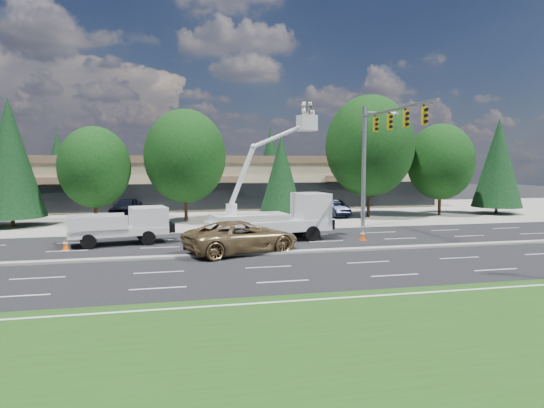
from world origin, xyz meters
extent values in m
plane|color=black|center=(0.00, 0.00, 0.00)|extent=(140.00, 140.00, 0.00)
cube|color=gray|center=(0.00, 20.00, 0.01)|extent=(140.00, 22.00, 0.01)
cube|color=#1F4313|center=(0.00, -13.00, 0.01)|extent=(140.00, 10.00, 0.01)
cube|color=gray|center=(0.00, 0.00, 0.06)|extent=(120.00, 0.55, 0.12)
cube|color=tan|center=(0.00, 30.00, 2.50)|extent=(50.00, 15.00, 5.00)
cube|color=brown|center=(0.00, 30.00, 5.15)|extent=(50.40, 15.40, 0.70)
cube|color=black|center=(0.00, 22.45, 1.50)|extent=(48.00, 0.12, 2.60)
cylinder|color=#332114|center=(-16.00, 15.00, 0.40)|extent=(0.26, 0.26, 0.80)
cone|color=black|center=(-16.00, 15.00, 5.21)|extent=(4.92, 4.92, 9.00)
cylinder|color=#332114|center=(-10.00, 15.00, 1.25)|extent=(0.28, 0.28, 2.49)
ellipsoid|color=black|center=(-10.00, 15.00, 4.50)|extent=(5.53, 5.53, 6.36)
cylinder|color=#332114|center=(-3.00, 15.00, 1.48)|extent=(0.28, 0.28, 2.97)
ellipsoid|color=black|center=(-3.00, 15.00, 5.36)|extent=(6.60, 6.60, 7.59)
cylinder|color=#332114|center=(5.00, 15.00, 0.40)|extent=(0.26, 0.26, 0.80)
cone|color=black|center=(5.00, 15.00, 3.86)|extent=(3.65, 3.65, 6.67)
cylinder|color=#332114|center=(13.00, 15.00, 1.74)|extent=(0.28, 0.28, 3.49)
ellipsoid|color=black|center=(13.00, 15.00, 6.29)|extent=(7.75, 7.75, 8.91)
cylinder|color=#332114|center=(20.00, 15.00, 1.36)|extent=(0.28, 0.28, 2.72)
ellipsoid|color=black|center=(20.00, 15.00, 4.90)|extent=(6.04, 6.04, 6.94)
cylinder|color=#332114|center=(26.00, 15.00, 0.40)|extent=(0.26, 0.26, 0.80)
cone|color=black|center=(26.00, 15.00, 4.82)|extent=(4.56, 4.56, 8.33)
cylinder|color=#332114|center=(-18.00, 42.00, 0.40)|extent=(0.26, 0.26, 0.80)
cone|color=black|center=(-18.00, 42.00, 4.76)|extent=(4.50, 4.50, 8.23)
cylinder|color=#332114|center=(-4.00, 42.00, 0.40)|extent=(0.26, 0.26, 0.80)
cone|color=black|center=(-4.00, 42.00, 6.03)|extent=(5.70, 5.70, 10.42)
cylinder|color=#332114|center=(10.00, 42.00, 0.40)|extent=(0.26, 0.26, 0.80)
cone|color=black|center=(10.00, 42.00, 5.15)|extent=(4.87, 4.87, 8.90)
cylinder|color=#332114|center=(22.00, 42.00, 0.40)|extent=(0.26, 0.26, 0.80)
cone|color=black|center=(22.00, 42.00, 5.13)|extent=(4.85, 4.85, 8.86)
cylinder|color=gray|center=(10.00, 9.20, 4.50)|extent=(0.32, 0.32, 9.00)
cylinder|color=gray|center=(10.00, 4.20, 8.30)|extent=(0.20, 10.00, 0.20)
cylinder|color=gray|center=(11.30, 9.20, 8.60)|extent=(2.60, 0.12, 0.12)
cube|color=gold|center=(10.00, 7.20, 7.55)|extent=(0.32, 0.22, 1.05)
cube|color=gold|center=(10.00, 5.00, 7.55)|extent=(0.32, 0.22, 1.05)
cube|color=gold|center=(10.00, 2.80, 7.55)|extent=(0.32, 0.22, 1.05)
cube|color=gold|center=(10.00, 0.60, 7.55)|extent=(0.32, 0.22, 1.05)
cube|color=silver|center=(-7.44, 4.87, 0.80)|extent=(5.98, 3.16, 0.43)
cube|color=silver|center=(-5.68, 5.23, 1.47)|extent=(2.44, 2.41, 1.42)
cube|color=black|center=(-5.08, 5.35, 1.66)|extent=(0.43, 1.78, 0.95)
cube|color=silver|center=(-8.73, 5.53, 1.28)|extent=(3.21, 0.91, 1.04)
cube|color=silver|center=(-8.38, 3.77, 1.28)|extent=(3.21, 0.91, 1.04)
cube|color=silver|center=(1.60, 4.20, 0.96)|extent=(7.90, 3.34, 0.67)
cube|color=silver|center=(4.44, 4.60, 1.96)|extent=(2.21, 2.49, 1.91)
cube|color=black|center=(5.15, 4.70, 2.11)|extent=(0.34, 1.91, 1.15)
cube|color=silver|center=(0.37, 4.03, 1.48)|extent=(4.86, 2.82, 0.48)
cylinder|color=silver|center=(-0.77, 3.87, 2.01)|extent=(0.67, 0.67, 0.77)
cube|color=silver|center=(4.13, 4.55, 7.34)|extent=(1.16, 1.00, 1.03)
imported|color=beige|center=(3.93, 4.53, 7.73)|extent=(0.47, 0.65, 1.65)
imported|color=beige|center=(4.34, 4.58, 7.73)|extent=(0.73, 0.88, 1.65)
ellipsoid|color=white|center=(3.93, 4.53, 8.57)|extent=(0.25, 0.25, 0.17)
ellipsoid|color=white|center=(4.34, 4.58, 8.57)|extent=(0.25, 0.25, 0.17)
cube|color=#FD5708|center=(-10.11, 3.45, 0.01)|extent=(0.40, 0.40, 0.03)
cone|color=#FD5708|center=(-10.11, 3.45, 0.35)|extent=(0.36, 0.36, 0.70)
cylinder|color=white|center=(-10.11, 3.45, 0.42)|extent=(0.29, 0.29, 0.10)
cube|color=#FD5708|center=(-2.15, 3.93, 0.01)|extent=(0.40, 0.40, 0.03)
cone|color=#FD5708|center=(-2.15, 3.93, 0.35)|extent=(0.36, 0.36, 0.70)
cylinder|color=white|center=(-2.15, 3.93, 0.42)|extent=(0.29, 0.29, 0.10)
cube|color=#FD5708|center=(0.82, 3.42, 0.01)|extent=(0.40, 0.40, 0.03)
cone|color=#FD5708|center=(0.82, 3.42, 0.35)|extent=(0.36, 0.36, 0.70)
cylinder|color=white|center=(0.82, 3.42, 0.42)|extent=(0.29, 0.29, 0.10)
cube|color=#FD5708|center=(7.40, 3.12, 0.01)|extent=(0.40, 0.40, 0.03)
cone|color=#FD5708|center=(7.40, 3.12, 0.35)|extent=(0.36, 0.36, 0.70)
cylinder|color=white|center=(7.40, 3.12, 0.42)|extent=(0.29, 0.29, 0.10)
imported|color=olive|center=(-0.65, 0.65, 0.87)|extent=(6.84, 4.70, 1.74)
imported|color=black|center=(-8.09, 20.20, 0.83)|extent=(3.10, 5.22, 1.67)
imported|color=black|center=(10.12, 16.19, 0.73)|extent=(1.94, 4.58, 1.47)
camera|label=1|loc=(-4.67, -24.98, 4.92)|focal=32.00mm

